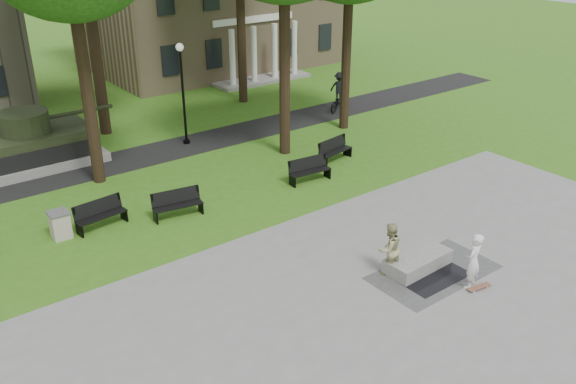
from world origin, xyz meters
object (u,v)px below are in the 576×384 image
cyclist (339,95)px  skateboarder (473,261)px  park_bench_0 (100,214)px  friend_watching (389,249)px  concrete_block (418,261)px  trash_bin (60,225)px

cyclist → skateboarder: bearing=128.7°
park_bench_0 → skateboarder: bearing=-61.6°
friend_watching → park_bench_0: friend_watching is taller
concrete_block → skateboarder: 1.82m
cyclist → trash_bin: size_ratio=2.24×
friend_watching → trash_bin: 10.98m
skateboarder → friend_watching: 2.43m
friend_watching → trash_bin: (-7.19, 8.29, -0.37)m
cyclist → park_bench_0: size_ratio=1.17×
trash_bin → friend_watching: bearing=-49.0°
friend_watching → cyclist: bearing=-121.0°
concrete_block → cyclist: 16.39m
concrete_block → friend_watching: (-0.94, 0.35, 0.61)m
concrete_block → skateboarder: (0.45, -1.65, 0.65)m
skateboarder → park_bench_0: (-7.22, 10.18, -0.37)m
friend_watching → skateboarder: bearing=130.2°
friend_watching → park_bench_0: size_ratio=0.91×
skateboarder → friend_watching: bearing=-72.4°
skateboarder → trash_bin: 13.40m
friend_watching → trash_bin: size_ratio=1.74×
park_bench_0 → trash_bin: size_ratio=1.92×
friend_watching → cyclist: cyclist is taller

